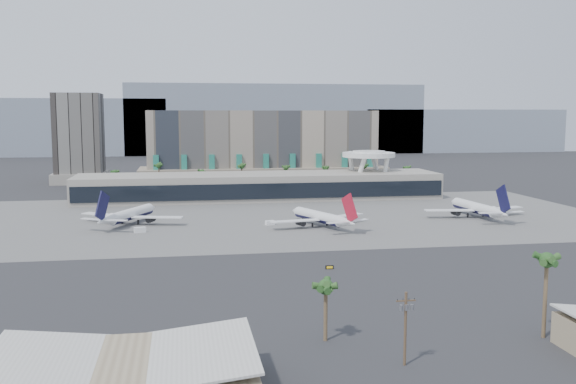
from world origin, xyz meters
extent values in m
plane|color=#232326|center=(0.00, 0.00, 0.00)|extent=(900.00, 900.00, 0.00)
cube|color=#5B5B59|center=(0.00, 55.00, 0.03)|extent=(260.00, 130.00, 0.06)
cube|color=gray|center=(-180.00, 470.00, 27.50)|extent=(260.00, 60.00, 55.00)
cube|color=gray|center=(60.00, 470.00, 35.00)|extent=(300.00, 60.00, 70.00)
cube|color=gray|center=(260.00, 470.00, 22.50)|extent=(220.00, 60.00, 45.00)
cube|color=tan|center=(10.00, 175.00, 21.00)|extent=(130.00, 22.00, 42.00)
cube|color=tan|center=(10.00, 173.00, 5.00)|extent=(140.00, 30.00, 10.00)
cube|color=#237B67|center=(-50.00, 163.00, 9.00)|extent=(3.00, 2.00, 18.00)
cube|color=#237B67|center=(-35.00, 163.00, 9.00)|extent=(3.00, 2.00, 18.00)
cube|color=#237B67|center=(-20.00, 163.00, 9.00)|extent=(3.00, 2.00, 18.00)
cube|color=#237B67|center=(-5.00, 163.00, 9.00)|extent=(3.00, 2.00, 18.00)
cube|color=#237B67|center=(10.00, 163.00, 9.00)|extent=(3.00, 2.00, 18.00)
cube|color=#237B67|center=(25.00, 163.00, 9.00)|extent=(3.00, 2.00, 18.00)
cube|color=#237B67|center=(40.00, 163.00, 9.00)|extent=(3.00, 2.00, 18.00)
cube|color=#237B67|center=(55.00, 163.00, 9.00)|extent=(3.00, 2.00, 18.00)
cube|color=#237B67|center=(70.00, 163.00, 9.00)|extent=(3.00, 2.00, 18.00)
cube|color=black|center=(-95.00, 200.00, 26.00)|extent=(26.00, 26.00, 52.00)
cube|color=#A49E90|center=(-95.00, 200.00, 3.00)|extent=(30.00, 30.00, 6.00)
cube|color=#A49E90|center=(0.00, 110.00, 6.00)|extent=(170.00, 32.00, 12.00)
cube|color=black|center=(0.00, 93.80, 5.50)|extent=(168.00, 0.60, 7.00)
cube|color=black|center=(0.00, 110.00, 13.25)|extent=(170.00, 12.00, 2.50)
cylinder|color=white|center=(61.36, 122.36, 11.00)|extent=(6.98, 6.99, 21.89)
cylinder|color=white|center=(48.64, 122.36, 11.00)|extent=(6.98, 6.99, 21.89)
cylinder|color=white|center=(48.64, 109.64, 11.00)|extent=(6.98, 6.99, 21.89)
cylinder|color=white|center=(61.36, 109.64, 11.00)|extent=(6.98, 6.99, 21.89)
cylinder|color=white|center=(55.00, 116.00, 20.00)|extent=(26.00, 26.00, 2.20)
cylinder|color=white|center=(55.00, 116.00, 21.30)|extent=(16.00, 16.00, 1.20)
cylinder|color=brown|center=(-70.00, 145.00, 6.00)|extent=(0.70, 0.70, 12.00)
sphere|color=#285321|center=(-70.00, 145.00, 11.70)|extent=(2.80, 2.80, 2.80)
cylinder|color=brown|center=(-48.00, 145.00, 6.00)|extent=(0.70, 0.70, 12.00)
sphere|color=#285321|center=(-48.00, 145.00, 11.70)|extent=(2.80, 2.80, 2.80)
cylinder|color=brown|center=(-26.00, 145.00, 6.00)|extent=(0.70, 0.70, 12.00)
sphere|color=#285321|center=(-26.00, 145.00, 11.70)|extent=(2.80, 2.80, 2.80)
cylinder|color=brown|center=(-5.00, 145.00, 6.00)|extent=(0.70, 0.70, 12.00)
sphere|color=#285321|center=(-5.00, 145.00, 11.70)|extent=(2.80, 2.80, 2.80)
cylinder|color=brown|center=(18.00, 145.00, 6.00)|extent=(0.70, 0.70, 12.00)
sphere|color=#285321|center=(18.00, 145.00, 11.70)|extent=(2.80, 2.80, 2.80)
cylinder|color=brown|center=(40.00, 145.00, 6.00)|extent=(0.70, 0.70, 12.00)
sphere|color=#285321|center=(40.00, 145.00, 11.70)|extent=(2.80, 2.80, 2.80)
cylinder|color=brown|center=(62.00, 145.00, 6.00)|extent=(0.70, 0.70, 12.00)
sphere|color=#285321|center=(62.00, 145.00, 11.70)|extent=(2.80, 2.80, 2.80)
cylinder|color=brown|center=(85.00, 145.00, 6.00)|extent=(0.70, 0.70, 12.00)
sphere|color=#285321|center=(85.00, 145.00, 11.70)|extent=(2.80, 2.80, 2.80)
cube|color=gray|center=(-45.00, -102.00, 3.00)|extent=(36.00, 22.00, 6.00)
cube|color=silver|center=(-54.00, -102.00, 6.40)|extent=(18.65, 22.60, 2.30)
cube|color=silver|center=(-36.00, -102.00, 6.40)|extent=(18.65, 22.60, 2.30)
cylinder|color=#4C3826|center=(-2.00, -96.00, 6.00)|extent=(0.44, 0.44, 12.00)
cube|color=#4C3826|center=(-2.00, -96.00, 10.60)|extent=(3.20, 0.22, 0.22)
cylinder|color=slate|center=(-2.90, -96.35, 9.60)|extent=(0.56, 0.56, 0.90)
cylinder|color=slate|center=(-2.00, -96.35, 9.60)|extent=(0.56, 0.56, 0.90)
cylinder|color=slate|center=(-1.10, -96.35, 9.60)|extent=(0.56, 0.56, 0.90)
cylinder|color=black|center=(-3.40, -96.00, 10.85)|extent=(0.12, 0.12, 0.30)
cylinder|color=black|center=(-0.60, -96.00, 10.85)|extent=(0.12, 0.12, 0.30)
cylinder|color=white|center=(-54.92, 48.49, 3.61)|extent=(15.19, 26.50, 4.01)
cylinder|color=#111036|center=(-54.92, 48.49, 3.46)|extent=(14.89, 25.97, 3.93)
cone|color=white|center=(-48.30, 62.71, 3.61)|extent=(5.54, 5.79, 4.01)
cone|color=white|center=(-62.39, 32.45, 3.91)|extent=(7.45, 9.88, 4.01)
cube|color=white|center=(-65.35, 52.24, 3.01)|extent=(16.84, 14.06, 0.35)
cube|color=white|center=(-45.34, 42.92, 3.01)|extent=(18.50, 7.96, 0.35)
cylinder|color=black|center=(-62.41, 51.42, 2.01)|extent=(3.69, 4.57, 2.21)
cylinder|color=black|center=(-47.86, 44.64, 2.01)|extent=(3.69, 4.57, 2.21)
cube|color=#111036|center=(-63.03, 31.08, 9.13)|extent=(4.30, 8.47, 10.56)
cube|color=white|center=(-66.91, 33.44, 4.41)|extent=(7.93, 6.22, 0.25)
cube|color=white|center=(-58.72, 29.63, 4.41)|extent=(8.32, 4.45, 0.25)
cylinder|color=black|center=(-50.42, 58.16, 0.80)|extent=(0.50, 0.50, 1.60)
cylinder|color=black|center=(-58.25, 48.93, 0.80)|extent=(0.70, 0.70, 1.60)
cylinder|color=black|center=(-52.44, 46.22, 0.80)|extent=(0.70, 0.70, 1.60)
cylinder|color=white|center=(11.52, 32.15, 3.49)|extent=(13.47, 25.95, 3.87)
cylinder|color=#111036|center=(11.52, 32.15, 3.34)|extent=(13.20, 25.43, 3.80)
cone|color=white|center=(5.86, 46.20, 3.49)|extent=(5.22, 5.49, 3.87)
cone|color=white|center=(17.90, 16.31, 3.78)|extent=(6.85, 9.53, 3.87)
cube|color=white|center=(2.00, 27.27, 2.90)|extent=(17.84, 6.83, 0.34)
cube|color=white|center=(21.76, 35.24, 2.90)|extent=(16.62, 12.95, 0.34)
cylinder|color=black|center=(4.51, 28.81, 1.94)|extent=(3.42, 4.39, 2.13)
cylinder|color=black|center=(18.88, 34.60, 1.94)|extent=(3.42, 4.39, 2.13)
cube|color=#A91327|center=(18.45, 14.96, 8.81)|extent=(3.74, 8.34, 10.19)
cube|color=white|center=(14.22, 13.78, 4.26)|extent=(8.03, 3.94, 0.24)
cube|color=white|center=(22.31, 17.04, 4.26)|extent=(7.77, 5.71, 0.24)
cylinder|color=black|center=(7.67, 41.71, 0.77)|extent=(0.48, 0.48, 1.55)
cylinder|color=black|center=(9.01, 30.09, 0.77)|extent=(0.68, 0.68, 1.55)
cylinder|color=black|center=(14.75, 32.41, 0.77)|extent=(0.68, 0.68, 1.55)
cylinder|color=white|center=(76.21, 42.75, 3.72)|extent=(6.15, 28.39, 4.13)
cylinder|color=#111036|center=(76.21, 42.75, 3.56)|extent=(6.02, 27.82, 4.05)
cone|color=white|center=(75.04, 58.86, 3.72)|extent=(4.45, 4.93, 4.13)
cone|color=white|center=(77.52, 24.59, 4.03)|extent=(4.79, 9.57, 4.13)
cube|color=white|center=(64.95, 40.91, 3.10)|extent=(18.98, 6.64, 0.36)
cube|color=white|center=(87.61, 42.54, 3.10)|extent=(19.00, 9.13, 0.36)
cylinder|color=black|center=(68.00, 41.64, 2.07)|extent=(2.56, 4.28, 2.27)
cylinder|color=black|center=(84.48, 42.83, 2.07)|extent=(2.56, 4.28, 2.27)
cube|color=#111036|center=(77.63, 23.04, 9.40)|extent=(1.19, 9.39, 10.87)
cube|color=white|center=(72.95, 23.22, 4.54)|extent=(8.40, 2.82, 0.26)
cube|color=white|center=(82.22, 23.89, 4.54)|extent=(8.55, 3.96, 0.26)
cylinder|color=black|center=(75.41, 53.71, 0.83)|extent=(0.52, 0.52, 1.65)
cylinder|color=black|center=(72.98, 41.49, 0.83)|extent=(0.72, 0.72, 1.65)
cylinder|color=black|center=(79.58, 41.96, 0.83)|extent=(0.72, 0.72, 1.65)
cube|color=white|center=(-50.79, 29.31, 0.94)|extent=(4.20, 2.84, 1.87)
cube|color=white|center=(-5.29, 36.95, 0.82)|extent=(3.58, 2.68, 1.64)
cube|color=black|center=(0.84, -31.44, 0.49)|extent=(2.16, 0.35, 0.98)
cube|color=gold|center=(0.84, -31.61, 0.49)|extent=(1.56, 0.09, 0.59)
cylinder|color=black|center=(0.06, -31.44, 0.29)|extent=(0.12, 0.12, 0.59)
cylinder|color=black|center=(1.62, -31.44, 0.29)|extent=(0.12, 0.12, 0.59)
cylinder|color=brown|center=(-11.96, -82.91, 5.02)|extent=(0.70, 0.70, 10.04)
sphere|color=#285321|center=(-11.96, -82.91, 9.74)|extent=(2.80, 2.80, 2.80)
cylinder|color=brown|center=(26.96, -87.83, 7.24)|extent=(0.70, 0.70, 14.48)
sphere|color=#285321|center=(26.96, -87.83, 14.18)|extent=(2.80, 2.80, 2.80)
camera|label=1|loc=(-36.50, -189.72, 39.73)|focal=40.00mm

